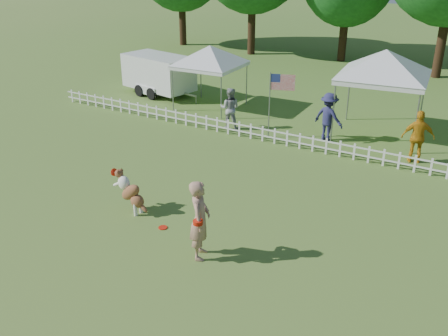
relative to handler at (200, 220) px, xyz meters
name	(u,v)px	position (x,y,z in m)	size (l,w,h in m)	color
ground	(166,229)	(-1.46, 0.56, -0.97)	(120.00, 120.00, 0.00)	#396D22
picket_fence	(281,137)	(-1.46, 7.56, -0.67)	(22.00, 0.08, 0.60)	silver
handler	(200,220)	(0.00, 0.00, 0.00)	(0.71, 0.47, 1.95)	#A77A64
dog	(131,193)	(-2.82, 0.84, -0.39)	(1.13, 0.38, 1.16)	brown
frisbee_on_turf	(163,228)	(-1.55, 0.56, -0.96)	(0.24, 0.24, 0.02)	red
canopy_tent_left	(210,78)	(-6.21, 10.21, 0.39)	(2.64, 2.64, 2.73)	silver
canopy_tent_right	(381,95)	(1.26, 10.43, 0.64)	(3.13, 3.13, 3.23)	silver
cargo_trailer	(159,75)	(-9.57, 10.80, 0.00)	(4.42, 1.94, 1.94)	white
flag_pole	(269,106)	(-2.21, 8.05, 0.29)	(0.97, 0.10, 2.52)	gray
spectator_a	(230,108)	(-4.02, 8.23, -0.15)	(0.80, 0.62, 1.65)	gray
spectator_b	(329,117)	(-0.19, 8.94, -0.06)	(1.18, 0.68, 1.82)	#262651
spectator_c	(418,137)	(3.11, 8.45, -0.07)	(1.06, 0.44, 1.80)	orange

